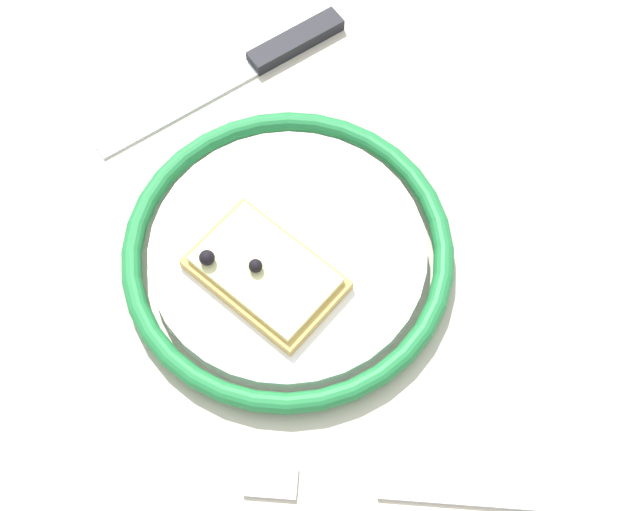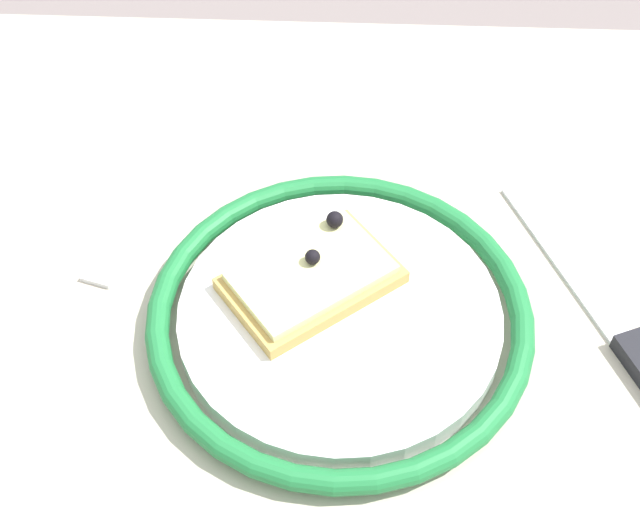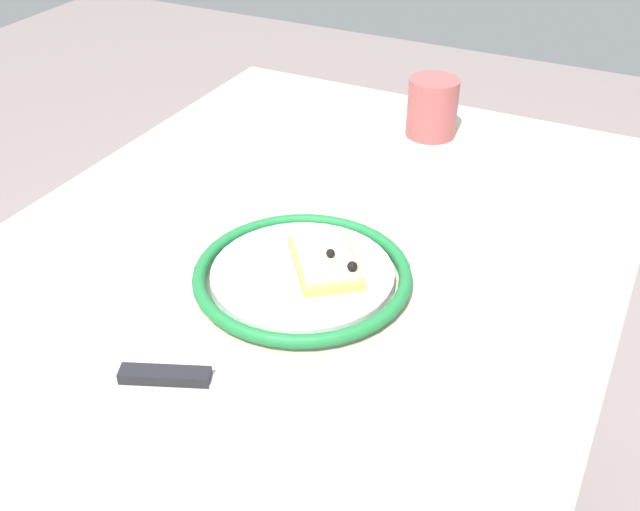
% 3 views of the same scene
% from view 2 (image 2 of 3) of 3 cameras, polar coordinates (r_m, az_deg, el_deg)
% --- Properties ---
extents(dining_table, '(1.06, 0.76, 0.78)m').
position_cam_2_polar(dining_table, '(0.65, -3.43, -12.21)').
color(dining_table, '#BCB29E').
rests_on(dining_table, ground_plane).
extents(plate, '(0.25, 0.25, 0.02)m').
position_cam_2_polar(plate, '(0.57, 1.30, -3.97)').
color(plate, white).
rests_on(plate, dining_table).
extents(pizza_slice_near, '(0.13, 0.12, 0.03)m').
position_cam_2_polar(pizza_slice_near, '(0.57, -0.56, -1.41)').
color(pizza_slice_near, tan).
rests_on(pizza_slice_near, plate).
extents(knife, '(0.11, 0.23, 0.01)m').
position_cam_2_polar(knife, '(0.60, 19.92, -5.98)').
color(knife, silver).
rests_on(knife, dining_table).
extents(fork, '(0.07, 0.20, 0.00)m').
position_cam_2_polar(fork, '(0.59, -17.41, -6.23)').
color(fork, silver).
rests_on(fork, dining_table).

